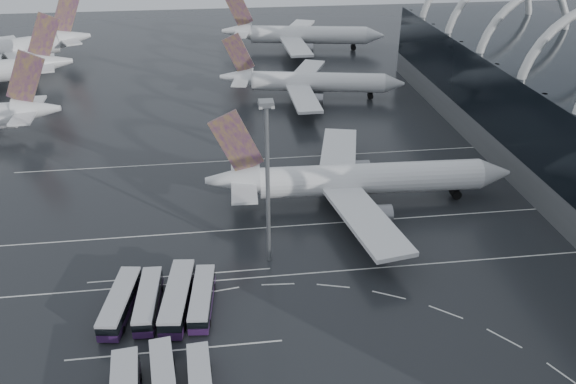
{
  "coord_description": "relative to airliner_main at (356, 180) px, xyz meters",
  "views": [
    {
      "loc": [
        -16.29,
        -71.3,
        53.43
      ],
      "look_at": [
        -5.63,
        11.85,
        7.0
      ],
      "focal_mm": 35.0,
      "sensor_mm": 36.0,
      "label": 1
    }
  ],
  "objects": [
    {
      "name": "gse_cart_belly_e",
      "position": [
        4.98,
        10.14,
        -4.2
      ],
      "size": [
        2.51,
        1.48,
        1.37
      ],
      "primitive_type": "cube",
      "color": "#B88618",
      "rests_on": "ground"
    },
    {
      "name": "gse_cart_belly_c",
      "position": [
        0.13,
        -2.09,
        -4.36
      ],
      "size": [
        1.91,
        1.13,
        1.04
      ],
      "primitive_type": "cube",
      "color": "#B88618",
      "rests_on": "ground"
    },
    {
      "name": "ground",
      "position": [
        -7.92,
        -18.62,
        -4.88
      ],
      "size": [
        420.0,
        420.0,
        0.0
      ],
      "primitive_type": "plane",
      "color": "black",
      "rests_on": "ground"
    },
    {
      "name": "bus_row_near_a",
      "position": [
        -39.8,
        -26.12,
        -3.14
      ],
      "size": [
        4.73,
        13.18,
        3.18
      ],
      "rotation": [
        0.0,
        0.0,
        1.43
      ],
      "color": "#321544",
      "rests_on": "ground"
    },
    {
      "name": "bus_row_near_d",
      "position": [
        -28.39,
        -26.51,
        -3.23
      ],
      "size": [
        3.88,
        12.42,
        3.01
      ],
      "rotation": [
        0.0,
        0.0,
        1.48
      ],
      "color": "#321544",
      "rests_on": "ground"
    },
    {
      "name": "lane_marking_far",
      "position": [
        -7.92,
        21.38,
        -4.88
      ],
      "size": [
        120.0,
        0.25,
        0.01
      ],
      "primitive_type": "cube",
      "color": "silver",
      "rests_on": "ground"
    },
    {
      "name": "floodlight_mast",
      "position": [
        -17.82,
        -16.26,
        12.06
      ],
      "size": [
        2.07,
        2.07,
        26.94
      ],
      "color": "gray",
      "rests_on": "ground"
    },
    {
      "name": "gse_cart_belly_d",
      "position": [
        17.1,
        5.63,
        -4.27
      ],
      "size": [
        2.24,
        1.33,
        1.22
      ],
      "primitive_type": "cube",
      "color": "slate",
      "rests_on": "ground"
    },
    {
      "name": "bus_bay_line_south",
      "position": [
        -31.92,
        -34.62,
        -4.88
      ],
      "size": [
        28.0,
        0.25,
        0.01
      ],
      "primitive_type": "cube",
      "color": "silver",
      "rests_on": "ground"
    },
    {
      "name": "gse_cart_belly_b",
      "position": [
        20.85,
        6.71,
        -4.34
      ],
      "size": [
        1.98,
        1.17,
        1.08
      ],
      "primitive_type": "cube",
      "color": "slate",
      "rests_on": "ground"
    },
    {
      "name": "airliner_gate_c",
      "position": [
        5.82,
        111.16,
        0.31
      ],
      "size": [
        58.13,
        52.95,
        20.74
      ],
      "rotation": [
        0.0,
        0.0,
        -0.17
      ],
      "color": "white",
      "rests_on": "ground"
    },
    {
      "name": "bus_row_far_b",
      "position": [
        -32.77,
        -41.28,
        -3.24
      ],
      "size": [
        4.34,
        12.37,
        2.98
      ],
      "rotation": [
        0.0,
        0.0,
        1.71
      ],
      "color": "#321544",
      "rests_on": "ground"
    },
    {
      "name": "airliner_main",
      "position": [
        0.0,
        0.0,
        0.0
      ],
      "size": [
        57.47,
        50.48,
        19.49
      ],
      "rotation": [
        0.0,
        0.0,
        -0.03
      ],
      "color": "white",
      "rests_on": "ground"
    },
    {
      "name": "bus_bay_line_north",
      "position": [
        -31.92,
        -18.62,
        -4.88
      ],
      "size": [
        28.0,
        0.25,
        0.01
      ],
      "primitive_type": "cube",
      "color": "silver",
      "rests_on": "ground"
    },
    {
      "name": "bus_row_near_b",
      "position": [
        -35.94,
        -26.12,
        -3.22
      ],
      "size": [
        3.31,
        12.4,
        3.03
      ],
      "rotation": [
        0.0,
        0.0,
        1.53
      ],
      "color": "#321544",
      "rests_on": "ground"
    },
    {
      "name": "bus_row_near_c",
      "position": [
        -31.83,
        -26.24,
        -2.99
      ],
      "size": [
        4.68,
        14.26,
        3.45
      ],
      "rotation": [
        0.0,
        0.0,
        1.46
      ],
      "color": "#321544",
      "rests_on": "ground"
    },
    {
      "name": "jet_remote_far",
      "position": [
        -89.16,
        103.27,
        0.79
      ],
      "size": [
        48.09,
        39.28,
        21.96
      ],
      "rotation": [
        0.0,
        0.0,
        3.58
      ],
      "color": "white",
      "rests_on": "ground"
    },
    {
      "name": "lane_marking_near",
      "position": [
        -7.92,
        -20.62,
        -4.88
      ],
      "size": [
        120.0,
        0.25,
        0.01
      ],
      "primitive_type": "cube",
      "color": "silver",
      "rests_on": "ground"
    },
    {
      "name": "airliner_gate_b",
      "position": [
        0.69,
        59.67,
        -0.4
      ],
      "size": [
        51.4,
        45.54,
        17.91
      ],
      "rotation": [
        0.0,
        0.0,
        -0.19
      ],
      "color": "white",
      "rests_on": "ground"
    },
    {
      "name": "lane_marking_mid",
      "position": [
        -7.92,
        -6.62,
        -4.88
      ],
      "size": [
        120.0,
        0.25,
        0.01
      ],
      "primitive_type": "cube",
      "color": "silver",
      "rests_on": "ground"
    }
  ]
}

